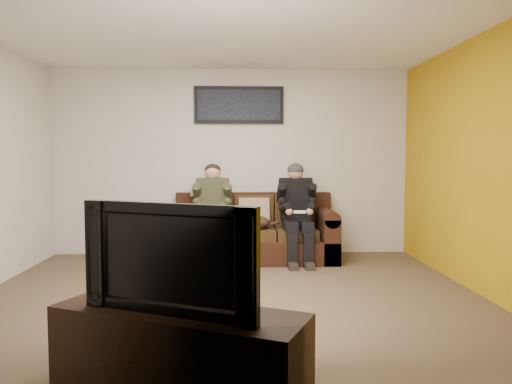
{
  "coord_description": "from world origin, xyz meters",
  "views": [
    {
      "loc": [
        0.06,
        -4.83,
        1.37
      ],
      "look_at": [
        0.3,
        1.2,
        0.95
      ],
      "focal_mm": 35.0,
      "sensor_mm": 36.0,
      "label": 1
    }
  ],
  "objects_px": {
    "framed_poster": "(239,105)",
    "person_right": "(297,207)",
    "cat": "(251,222)",
    "television": "(178,256)",
    "person_left": "(212,207)",
    "sofa": "(254,234)",
    "tv_stand": "(179,350)"
  },
  "relations": [
    {
      "from": "person_right",
      "to": "television",
      "type": "distance_m",
      "value": 3.77
    },
    {
      "from": "person_left",
      "to": "person_right",
      "type": "bearing_deg",
      "value": 0.02
    },
    {
      "from": "tv_stand",
      "to": "television",
      "type": "xyz_separation_m",
      "value": [
        -0.0,
        0.0,
        0.56
      ]
    },
    {
      "from": "sofa",
      "to": "television",
      "type": "relative_size",
      "value": 1.94
    },
    {
      "from": "person_right",
      "to": "cat",
      "type": "distance_m",
      "value": 0.64
    },
    {
      "from": "sofa",
      "to": "person_right",
      "type": "height_order",
      "value": "person_right"
    },
    {
      "from": "person_right",
      "to": "framed_poster",
      "type": "height_order",
      "value": "framed_poster"
    },
    {
      "from": "tv_stand",
      "to": "framed_poster",
      "type": "bearing_deg",
      "value": 109.49
    },
    {
      "from": "cat",
      "to": "tv_stand",
      "type": "xyz_separation_m",
      "value": [
        -0.52,
        -3.58,
        -0.29
      ]
    },
    {
      "from": "person_left",
      "to": "television",
      "type": "bearing_deg",
      "value": -90.43
    },
    {
      "from": "person_left",
      "to": "framed_poster",
      "type": "bearing_deg",
      "value": 58.23
    },
    {
      "from": "framed_poster",
      "to": "tv_stand",
      "type": "relative_size",
      "value": 0.82
    },
    {
      "from": "sofa",
      "to": "framed_poster",
      "type": "distance_m",
      "value": 1.82
    },
    {
      "from": "person_right",
      "to": "television",
      "type": "height_order",
      "value": "person_right"
    },
    {
      "from": "person_left",
      "to": "person_right",
      "type": "height_order",
      "value": "person_right"
    },
    {
      "from": "cat",
      "to": "person_right",
      "type": "bearing_deg",
      "value": 1.41
    },
    {
      "from": "framed_poster",
      "to": "person_right",
      "type": "bearing_deg",
      "value": -37.07
    },
    {
      "from": "framed_poster",
      "to": "television",
      "type": "height_order",
      "value": "framed_poster"
    },
    {
      "from": "person_right",
      "to": "framed_poster",
      "type": "bearing_deg",
      "value": 142.93
    },
    {
      "from": "framed_poster",
      "to": "sofa",
      "type": "bearing_deg",
      "value": -62.81
    },
    {
      "from": "cat",
      "to": "television",
      "type": "height_order",
      "value": "television"
    },
    {
      "from": "sofa",
      "to": "person_left",
      "type": "height_order",
      "value": "person_left"
    },
    {
      "from": "person_left",
      "to": "tv_stand",
      "type": "distance_m",
      "value": 3.63
    },
    {
      "from": "sofa",
      "to": "television",
      "type": "bearing_deg",
      "value": -98.72
    },
    {
      "from": "person_left",
      "to": "tv_stand",
      "type": "height_order",
      "value": "person_left"
    },
    {
      "from": "person_right",
      "to": "television",
      "type": "xyz_separation_m",
      "value": [
        -1.13,
        -3.6,
        0.07
      ]
    },
    {
      "from": "sofa",
      "to": "person_left",
      "type": "relative_size",
      "value": 1.67
    },
    {
      "from": "tv_stand",
      "to": "person_right",
      "type": "bearing_deg",
      "value": 97.23
    },
    {
      "from": "person_right",
      "to": "sofa",
      "type": "bearing_deg",
      "value": 162.04
    },
    {
      "from": "sofa",
      "to": "framed_poster",
      "type": "bearing_deg",
      "value": 117.19
    },
    {
      "from": "person_left",
      "to": "framed_poster",
      "type": "xyz_separation_m",
      "value": [
        0.35,
        0.57,
        1.38
      ]
    },
    {
      "from": "sofa",
      "to": "television",
      "type": "height_order",
      "value": "television"
    }
  ]
}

